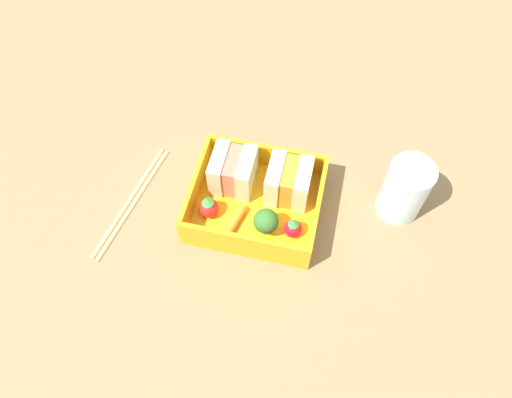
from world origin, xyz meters
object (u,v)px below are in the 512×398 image
object	(u,v)px
sandwich_left	(233,171)
chopstick_pair	(131,201)
sandwich_center_left	(289,181)
carrot_stick_far_left	(234,221)
broccoli_floret	(266,222)
strawberry_far_left	(293,228)
drinking_glass	(405,190)
strawberry_left	(209,208)

from	to	relation	value
sandwich_left	chopstick_pair	size ratio (longest dim) A/B	0.30
sandwich_left	sandwich_center_left	bearing A→B (deg)	0.00
carrot_stick_far_left	broccoli_floret	bearing A→B (deg)	-2.45
sandwich_left	carrot_stick_far_left	world-z (taller)	sandwich_left
strawberry_far_left	chopstick_pair	xyz separation A→B (cm)	(-22.97, 0.27, -2.18)
carrot_stick_far_left	sandwich_left	bearing A→B (deg)	104.86
chopstick_pair	drinking_glass	bearing A→B (deg)	11.80
strawberry_left	chopstick_pair	xyz separation A→B (cm)	(-11.42, -0.18, -2.32)
sandwich_left	broccoli_floret	world-z (taller)	sandwich_left
sandwich_left	sandwich_center_left	xyz separation A→B (cm)	(7.72, 0.00, 0.00)
strawberry_left	strawberry_far_left	world-z (taller)	strawberry_left
sandwich_left	chopstick_pair	world-z (taller)	sandwich_left
carrot_stick_far_left	strawberry_far_left	world-z (taller)	strawberry_far_left
broccoli_floret	strawberry_left	bearing A→B (deg)	172.93
strawberry_far_left	drinking_glass	size ratio (longest dim) A/B	0.33
broccoli_floret	strawberry_far_left	world-z (taller)	broccoli_floret
sandwich_center_left	broccoli_floret	xyz separation A→B (cm)	(-1.71, -6.62, -0.16)
sandwich_center_left	strawberry_far_left	distance (cm)	6.51
sandwich_center_left	chopstick_pair	world-z (taller)	sandwich_center_left
sandwich_center_left	strawberry_left	distance (cm)	11.31
sandwich_center_left	drinking_glass	world-z (taller)	drinking_glass
strawberry_left	drinking_glass	distance (cm)	26.10
broccoli_floret	strawberry_far_left	distance (cm)	3.81
sandwich_left	drinking_glass	bearing A→B (deg)	4.45
sandwich_left	carrot_stick_far_left	size ratio (longest dim) A/B	1.26
sandwich_left	drinking_glass	world-z (taller)	drinking_glass
sandwich_left	strawberry_far_left	bearing A→B (deg)	-32.47
broccoli_floret	chopstick_pair	world-z (taller)	broccoli_floret
carrot_stick_far_left	drinking_glass	size ratio (longest dim) A/B	0.51
carrot_stick_far_left	broccoli_floret	world-z (taller)	broccoli_floret
strawberry_far_left	chopstick_pair	size ratio (longest dim) A/B	0.16
sandwich_left	chopstick_pair	distance (cm)	15.08
sandwich_left	carrot_stick_far_left	bearing A→B (deg)	-75.14
drinking_glass	strawberry_left	bearing A→B (deg)	-163.46
strawberry_left	chopstick_pair	size ratio (longest dim) A/B	0.17
carrot_stick_far_left	chopstick_pair	world-z (taller)	carrot_stick_far_left
strawberry_far_left	drinking_glass	world-z (taller)	drinking_glass
strawberry_left	broccoli_floret	xyz separation A→B (cm)	(8.02, -0.99, 1.18)
sandwich_center_left	drinking_glass	size ratio (longest dim) A/B	0.64
carrot_stick_far_left	broccoli_floret	distance (cm)	4.74
strawberry_left	sandwich_center_left	bearing A→B (deg)	30.04
strawberry_left	strawberry_far_left	bearing A→B (deg)	-2.23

